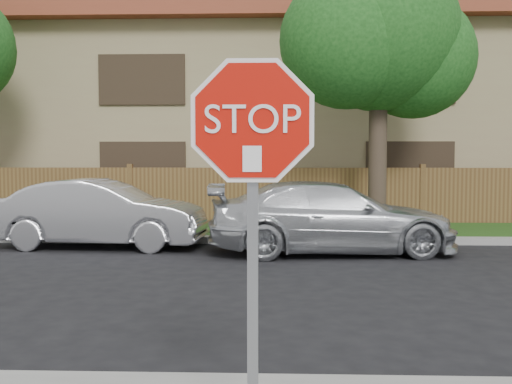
{
  "coord_description": "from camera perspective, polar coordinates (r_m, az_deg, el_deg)",
  "views": [
    {
      "loc": [
        0.06,
        -4.97,
        1.95
      ],
      "look_at": [
        -0.08,
        -0.9,
        1.7
      ],
      "focal_mm": 42.0,
      "sensor_mm": 36.0,
      "label": 1
    }
  ],
  "objects": [
    {
      "name": "apartment_building",
      "position": [
        22.02,
        1.9,
        7.67
      ],
      "size": [
        35.2,
        9.2,
        7.2
      ],
      "color": "tan",
      "rests_on": "ground"
    },
    {
      "name": "grass_strip",
      "position": [
        14.89,
        1.8,
        -3.74
      ],
      "size": [
        70.0,
        3.0,
        0.12
      ],
      "primitive_type": "cube",
      "color": "#1E4714",
      "rests_on": "ground"
    },
    {
      "name": "sedan_right",
      "position": [
        11.95,
        7.21,
        -2.43
      ],
      "size": [
        5.05,
        2.41,
        1.42
      ],
      "primitive_type": "imported",
      "rotation": [
        0.0,
        0.0,
        1.66
      ],
      "color": "silver",
      "rests_on": "ground"
    },
    {
      "name": "tree_mid",
      "position": [
        15.03,
        11.81,
        14.7
      ],
      "size": [
        4.8,
        3.9,
        7.35
      ],
      "color": "#382B21",
      "rests_on": "ground"
    },
    {
      "name": "sedan_left",
      "position": [
        13.0,
        -14.53,
        -2.0
      ],
      "size": [
        4.45,
        1.8,
        1.44
      ],
      "primitive_type": "imported",
      "rotation": [
        0.0,
        0.0,
        1.51
      ],
      "color": "silver",
      "rests_on": "ground"
    },
    {
      "name": "stop_sign",
      "position": [
        3.49,
        -0.34,
        1.53
      ],
      "size": [
        1.01,
        0.13,
        2.55
      ],
      "color": "gray",
      "rests_on": "sidewalk_near"
    },
    {
      "name": "fence",
      "position": [
        16.41,
        1.83,
        -0.46
      ],
      "size": [
        70.0,
        0.12,
        1.6
      ],
      "primitive_type": "cube",
      "color": "brown",
      "rests_on": "ground"
    },
    {
      "name": "far_curb",
      "position": [
        13.25,
        1.76,
        -4.58
      ],
      "size": [
        70.0,
        0.3,
        0.15
      ],
      "primitive_type": "cube",
      "color": "gray",
      "rests_on": "ground"
    }
  ]
}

